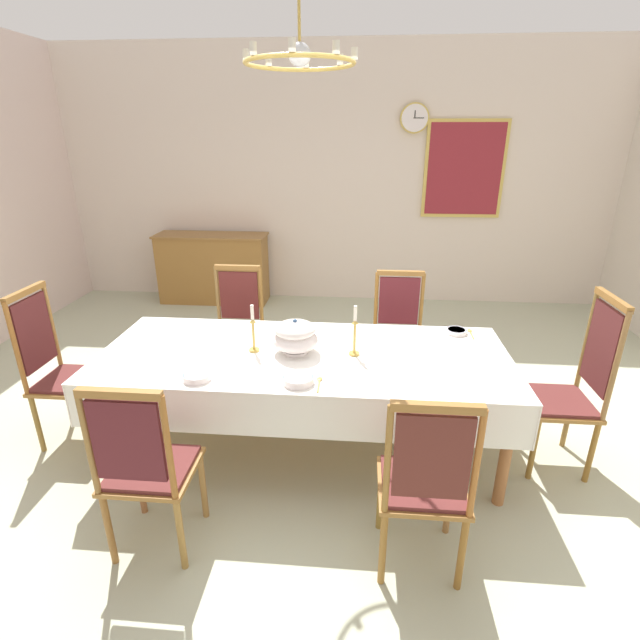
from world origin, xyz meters
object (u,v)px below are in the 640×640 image
object	(u,v)px
chair_south_a	(146,465)
bowl_near_left	(456,331)
chair_head_west	(58,367)
chair_head_east	(573,385)
candlestick_west	(253,333)
bowl_far_left	(197,376)
candlestick_east	(355,336)
mounted_clock	(415,118)
spoon_secondary	(319,381)
chandelier	(300,60)
chair_north_b	(398,331)
bowl_near_right	(298,379)
chair_north_a	(237,326)
chair_south_b	(425,481)
soup_tureen	(295,336)
sideboard	(214,268)
spoon_primary	(470,332)
dining_table	(304,363)
framed_painting	(464,169)

from	to	relation	value
chair_south_a	bowl_near_left	size ratio (longest dim) A/B	7.01
chair_head_west	chair_head_east	distance (m)	3.51
candlestick_west	bowl_far_left	world-z (taller)	candlestick_west
chair_head_east	candlestick_east	world-z (taller)	chair_head_east
chair_head_west	mounted_clock	xyz separation A→B (m)	(2.71, 3.37, 1.71)
spoon_secondary	chandelier	world-z (taller)	chandelier
chair_north_b	bowl_near_right	bearing A→B (deg)	63.16
chair_north_a	chair_south_b	world-z (taller)	chair_south_b
chair_north_a	bowl_far_left	xyz separation A→B (m)	(0.12, -1.36, 0.24)
chair_south_a	chair_head_east	world-z (taller)	chair_head_east
soup_tureen	sideboard	size ratio (longest dim) A/B	0.21
chair_south_b	sideboard	xyz separation A→B (m)	(-2.28, 4.07, -0.10)
chair_south_a	chair_north_a	xyz separation A→B (m)	(-0.00, 1.88, 0.00)
chair_south_a	chair_north_a	world-z (taller)	chair_north_a
chair_head_east	spoon_primary	distance (m)	0.75
bowl_near_left	mounted_clock	bearing A→B (deg)	92.35
soup_tureen	spoon_primary	bearing A→B (deg)	20.02
chair_north_b	spoon_primary	world-z (taller)	chair_north_b
chair_north_b	candlestick_west	world-z (taller)	candlestick_west
mounted_clock	bowl_near_left	bearing A→B (deg)	-87.65
sideboard	mounted_clock	bearing A→B (deg)	-174.47
candlestick_west	mounted_clock	world-z (taller)	mounted_clock
chandelier	candlestick_west	bearing A→B (deg)	180.00
chair_north_a	sideboard	size ratio (longest dim) A/B	0.74
bowl_far_left	chandelier	world-z (taller)	chandelier
bowl_far_left	soup_tureen	bearing A→B (deg)	38.21
candlestick_east	sideboard	distance (m)	3.69
chair_head_east	candlestick_west	bearing A→B (deg)	90.00
candlestick_east	soup_tureen	bearing A→B (deg)	180.00
chair_north_b	bowl_near_right	size ratio (longest dim) A/B	5.70
chair_head_west	sideboard	xyz separation A→B (m)	(0.18, 3.13, -0.13)
bowl_near_left	chandelier	distance (m)	2.05
dining_table	chair_south_a	size ratio (longest dim) A/B	2.54
bowl_near_right	spoon_secondary	bearing A→B (deg)	12.33
chair_south_a	chair_north_b	distance (m)	2.35
dining_table	framed_painting	xyz separation A→B (m)	(1.60, 3.38, 1.02)
chair_north_a	spoon_secondary	xyz separation A→B (m)	(0.84, -1.32, 0.22)
bowl_near_right	candlestick_west	bearing A→B (deg)	130.59
framed_painting	chair_head_west	bearing A→B (deg)	-134.75
bowl_near_left	spoon_primary	world-z (taller)	bowl_near_left
sideboard	framed_painting	distance (m)	3.42
chair_south_b	sideboard	distance (m)	4.66
chair_south_a	candlestick_east	bearing A→B (deg)	42.27
bowl_near_left	sideboard	world-z (taller)	sideboard
bowl_far_left	framed_painting	xyz separation A→B (m)	(2.18, 3.80, 0.92)
soup_tureen	framed_painting	size ratio (longest dim) A/B	0.26
bowl_near_right	spoon_secondary	distance (m)	0.13
candlestick_east	spoon_primary	world-z (taller)	candlestick_east
chair_south_a	spoon_secondary	xyz separation A→B (m)	(0.84, 0.56, 0.22)
chair_south_b	chair_north_b	size ratio (longest dim) A/B	1.02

